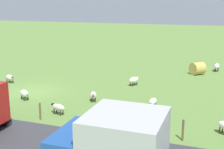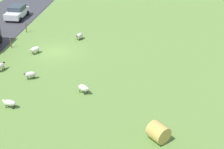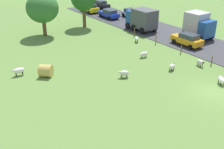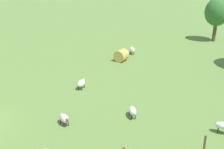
# 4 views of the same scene
# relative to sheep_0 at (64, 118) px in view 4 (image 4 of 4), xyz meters

# --- Properties ---
(sheep_0) EXTENTS (1.16, 0.84, 0.72)m
(sheep_0) POSITION_rel_sheep_0_xyz_m (0.00, 0.00, 0.00)
(sheep_0) COLOR beige
(sheep_0) RESTS_ON ground_plane
(sheep_1) EXTENTS (1.32, 0.63, 0.84)m
(sheep_1) POSITION_rel_sheep_0_xyz_m (-13.86, 8.45, 0.10)
(sheep_1) COLOR white
(sheep_1) RESTS_ON ground_plane
(sheep_4) EXTENTS (0.94, 1.05, 0.77)m
(sheep_4) POSITION_rel_sheep_0_xyz_m (3.01, 9.37, 0.07)
(sheep_4) COLOR white
(sheep_4) RESTS_ON ground_plane
(sheep_5) EXTENTS (1.14, 0.98, 0.78)m
(sheep_5) POSITION_rel_sheep_0_xyz_m (-5.32, 1.64, 0.03)
(sheep_5) COLOR silver
(sheep_5) RESTS_ON ground_plane
(sheep_7) EXTENTS (1.19, 0.58, 0.71)m
(sheep_7) POSITION_rel_sheep_0_xyz_m (-0.01, 4.54, -0.00)
(sheep_7) COLOR silver
(sheep_7) RESTS_ON ground_plane
(hay_bale_0) EXTENTS (1.79, 1.79, 1.26)m
(hay_bale_0) POSITION_rel_sheep_0_xyz_m (-11.66, 6.62, 0.16)
(hay_bale_0) COLOR tan
(hay_bale_0) RESTS_ON ground_plane
(tree_2) EXTENTS (3.25, 3.25, 5.86)m
(tree_2) POSITION_rel_sheep_0_xyz_m (-17.32, 21.07, 3.48)
(tree_2) COLOR brown
(tree_2) RESTS_ON ground_plane
(fence_post_4) EXTENTS (0.12, 0.12, 1.21)m
(fence_post_4) POSITION_rel_sheep_0_xyz_m (4.56, 7.19, 0.13)
(fence_post_4) COLOR brown
(fence_post_4) RESTS_ON ground_plane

